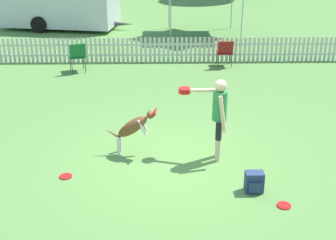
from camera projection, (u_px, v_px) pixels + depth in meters
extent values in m
plane|color=#5B8C42|center=(175.00, 159.00, 9.39)|extent=(240.00, 240.00, 0.00)
cylinder|color=beige|center=(218.00, 150.00, 9.24)|extent=(0.11, 0.11, 0.47)
cylinder|color=black|center=(219.00, 131.00, 9.07)|extent=(0.12, 0.12, 0.38)
cylinder|color=beige|center=(218.00, 146.00, 9.42)|extent=(0.11, 0.11, 0.47)
cylinder|color=black|center=(219.00, 127.00, 9.25)|extent=(0.12, 0.12, 0.38)
cylinder|color=#2D8447|center=(220.00, 106.00, 8.97)|extent=(0.31, 0.31, 0.58)
sphere|color=beige|center=(221.00, 86.00, 8.80)|extent=(0.23, 0.23, 0.23)
cylinder|color=beige|center=(222.00, 114.00, 8.81)|extent=(0.20, 0.19, 0.71)
cylinder|color=beige|center=(202.00, 90.00, 9.10)|extent=(0.71, 0.24, 0.14)
cylinder|color=red|center=(184.00, 92.00, 9.19)|extent=(0.24, 0.24, 0.02)
cylinder|color=red|center=(184.00, 91.00, 9.18)|extent=(0.24, 0.24, 0.02)
cylinder|color=red|center=(185.00, 90.00, 9.17)|extent=(0.24, 0.24, 0.02)
cylinder|color=red|center=(185.00, 89.00, 9.16)|extent=(0.24, 0.24, 0.02)
ellipsoid|color=brown|center=(133.00, 127.00, 9.34)|extent=(0.75, 0.37, 0.63)
ellipsoid|color=white|center=(133.00, 129.00, 9.36)|extent=(0.39, 0.20, 0.31)
sphere|color=brown|center=(150.00, 115.00, 9.20)|extent=(0.15, 0.15, 0.15)
cone|color=brown|center=(153.00, 113.00, 9.18)|extent=(0.15, 0.10, 0.13)
cylinder|color=red|center=(153.00, 113.00, 9.18)|extent=(0.19, 0.25, 0.20)
cone|color=brown|center=(149.00, 111.00, 9.22)|extent=(0.05, 0.05, 0.07)
cone|color=brown|center=(149.00, 113.00, 9.14)|extent=(0.05, 0.05, 0.07)
cylinder|color=white|center=(120.00, 142.00, 9.63)|extent=(0.06, 0.06, 0.41)
cylinder|color=white|center=(118.00, 147.00, 9.45)|extent=(0.06, 0.06, 0.41)
cylinder|color=white|center=(143.00, 124.00, 9.39)|extent=(0.19, 0.08, 0.32)
cylinder|color=white|center=(142.00, 127.00, 9.23)|extent=(0.19, 0.08, 0.32)
cone|color=brown|center=(112.00, 133.00, 9.45)|extent=(0.35, 0.10, 0.23)
cylinder|color=red|center=(284.00, 205.00, 7.86)|extent=(0.24, 0.24, 0.02)
cylinder|color=red|center=(66.00, 176.00, 8.74)|extent=(0.24, 0.24, 0.02)
cube|color=navy|center=(254.00, 182.00, 8.22)|extent=(0.32, 0.21, 0.38)
cube|color=navy|center=(255.00, 187.00, 8.12)|extent=(0.23, 0.04, 0.19)
cube|color=beige|center=(168.00, 55.00, 15.59)|extent=(22.10, 0.04, 0.06)
cube|color=beige|center=(168.00, 45.00, 15.45)|extent=(22.10, 0.04, 0.06)
cube|color=beige|center=(0.00, 51.00, 15.43)|extent=(0.09, 0.02, 0.82)
cube|color=beige|center=(5.00, 51.00, 15.43)|extent=(0.09, 0.02, 0.82)
cube|color=beige|center=(9.00, 51.00, 15.44)|extent=(0.09, 0.02, 0.82)
cube|color=beige|center=(14.00, 51.00, 15.44)|extent=(0.09, 0.02, 0.82)
cube|color=beige|center=(18.00, 51.00, 15.44)|extent=(0.09, 0.02, 0.82)
cube|color=beige|center=(23.00, 51.00, 15.44)|extent=(0.09, 0.02, 0.82)
cube|color=beige|center=(27.00, 51.00, 15.45)|extent=(0.09, 0.02, 0.82)
cube|color=beige|center=(32.00, 51.00, 15.45)|extent=(0.09, 0.02, 0.82)
cube|color=beige|center=(37.00, 51.00, 15.45)|extent=(0.09, 0.02, 0.82)
cube|color=beige|center=(41.00, 50.00, 15.45)|extent=(0.09, 0.02, 0.82)
cube|color=beige|center=(46.00, 50.00, 15.46)|extent=(0.09, 0.02, 0.82)
cube|color=beige|center=(50.00, 50.00, 15.46)|extent=(0.09, 0.02, 0.82)
cube|color=beige|center=(55.00, 50.00, 15.46)|extent=(0.09, 0.02, 0.82)
cube|color=beige|center=(59.00, 50.00, 15.46)|extent=(0.09, 0.02, 0.82)
cube|color=beige|center=(64.00, 50.00, 15.47)|extent=(0.09, 0.02, 0.82)
cube|color=beige|center=(69.00, 50.00, 15.47)|extent=(0.09, 0.02, 0.82)
cube|color=beige|center=(73.00, 50.00, 15.47)|extent=(0.09, 0.02, 0.82)
cube|color=beige|center=(78.00, 50.00, 15.47)|extent=(0.09, 0.02, 0.82)
cube|color=beige|center=(82.00, 50.00, 15.48)|extent=(0.09, 0.02, 0.82)
cube|color=beige|center=(87.00, 50.00, 15.48)|extent=(0.09, 0.02, 0.82)
cube|color=beige|center=(91.00, 50.00, 15.48)|extent=(0.09, 0.02, 0.82)
cube|color=beige|center=(96.00, 50.00, 15.48)|extent=(0.09, 0.02, 0.82)
cube|color=beige|center=(100.00, 50.00, 15.49)|extent=(0.09, 0.02, 0.82)
cube|color=beige|center=(105.00, 50.00, 15.49)|extent=(0.09, 0.02, 0.82)
cube|color=beige|center=(109.00, 50.00, 15.49)|extent=(0.09, 0.02, 0.82)
cube|color=beige|center=(114.00, 50.00, 15.49)|extent=(0.09, 0.02, 0.82)
cube|color=beige|center=(118.00, 50.00, 15.50)|extent=(0.09, 0.02, 0.82)
cube|color=beige|center=(123.00, 50.00, 15.50)|extent=(0.09, 0.02, 0.82)
cube|color=beige|center=(128.00, 50.00, 15.50)|extent=(0.09, 0.02, 0.82)
cube|color=beige|center=(132.00, 50.00, 15.51)|extent=(0.09, 0.02, 0.82)
cube|color=beige|center=(137.00, 50.00, 15.51)|extent=(0.09, 0.02, 0.82)
cube|color=beige|center=(141.00, 50.00, 15.51)|extent=(0.09, 0.02, 0.82)
cube|color=beige|center=(146.00, 50.00, 15.51)|extent=(0.09, 0.02, 0.82)
cube|color=beige|center=(150.00, 50.00, 15.52)|extent=(0.09, 0.02, 0.82)
cube|color=beige|center=(155.00, 50.00, 15.52)|extent=(0.09, 0.02, 0.82)
cube|color=beige|center=(159.00, 50.00, 15.52)|extent=(0.09, 0.02, 0.82)
cube|color=beige|center=(164.00, 50.00, 15.52)|extent=(0.09, 0.02, 0.82)
cube|color=beige|center=(168.00, 50.00, 15.53)|extent=(0.09, 0.02, 0.82)
cube|color=beige|center=(173.00, 50.00, 15.53)|extent=(0.09, 0.02, 0.82)
cube|color=beige|center=(177.00, 50.00, 15.53)|extent=(0.09, 0.02, 0.82)
cube|color=beige|center=(182.00, 50.00, 15.53)|extent=(0.09, 0.02, 0.82)
cube|color=beige|center=(186.00, 50.00, 15.54)|extent=(0.09, 0.02, 0.82)
cube|color=beige|center=(191.00, 50.00, 15.54)|extent=(0.09, 0.02, 0.82)
cube|color=beige|center=(195.00, 50.00, 15.54)|extent=(0.09, 0.02, 0.82)
cube|color=beige|center=(200.00, 50.00, 15.54)|extent=(0.09, 0.02, 0.82)
cube|color=beige|center=(204.00, 50.00, 15.55)|extent=(0.09, 0.02, 0.82)
cube|color=beige|center=(209.00, 50.00, 15.55)|extent=(0.09, 0.02, 0.82)
cube|color=beige|center=(213.00, 50.00, 15.55)|extent=(0.09, 0.02, 0.82)
cube|color=beige|center=(218.00, 50.00, 15.55)|extent=(0.09, 0.02, 0.82)
cube|color=beige|center=(222.00, 50.00, 15.56)|extent=(0.09, 0.02, 0.82)
cube|color=beige|center=(227.00, 50.00, 15.56)|extent=(0.09, 0.02, 0.82)
cube|color=beige|center=(231.00, 50.00, 15.56)|extent=(0.09, 0.02, 0.82)
cube|color=beige|center=(236.00, 50.00, 15.57)|extent=(0.09, 0.02, 0.82)
cube|color=beige|center=(240.00, 49.00, 15.57)|extent=(0.09, 0.02, 0.82)
cube|color=beige|center=(245.00, 49.00, 15.57)|extent=(0.09, 0.02, 0.82)
cube|color=beige|center=(249.00, 49.00, 15.57)|extent=(0.09, 0.02, 0.82)
cube|color=beige|center=(254.00, 49.00, 15.58)|extent=(0.09, 0.02, 0.82)
cube|color=beige|center=(258.00, 49.00, 15.58)|extent=(0.09, 0.02, 0.82)
cube|color=beige|center=(263.00, 49.00, 15.58)|extent=(0.09, 0.02, 0.82)
cube|color=beige|center=(267.00, 49.00, 15.58)|extent=(0.09, 0.02, 0.82)
cube|color=beige|center=(272.00, 49.00, 15.59)|extent=(0.09, 0.02, 0.82)
cube|color=beige|center=(276.00, 49.00, 15.59)|extent=(0.09, 0.02, 0.82)
cube|color=beige|center=(281.00, 49.00, 15.59)|extent=(0.09, 0.02, 0.82)
cube|color=beige|center=(285.00, 49.00, 15.59)|extent=(0.09, 0.02, 0.82)
cube|color=beige|center=(290.00, 49.00, 15.60)|extent=(0.09, 0.02, 0.82)
cube|color=beige|center=(294.00, 49.00, 15.60)|extent=(0.09, 0.02, 0.82)
cube|color=beige|center=(299.00, 49.00, 15.60)|extent=(0.09, 0.02, 0.82)
cube|color=beige|center=(303.00, 49.00, 15.60)|extent=(0.09, 0.02, 0.82)
cube|color=beige|center=(308.00, 49.00, 15.61)|extent=(0.09, 0.02, 0.82)
cube|color=beige|center=(312.00, 49.00, 15.61)|extent=(0.09, 0.02, 0.82)
cube|color=beige|center=(317.00, 49.00, 15.61)|extent=(0.09, 0.02, 0.82)
cube|color=beige|center=(321.00, 49.00, 15.61)|extent=(0.09, 0.02, 0.82)
cube|color=beige|center=(325.00, 49.00, 15.62)|extent=(0.09, 0.02, 0.82)
cube|color=beige|center=(330.00, 49.00, 15.62)|extent=(0.09, 0.02, 0.82)
cube|color=beige|center=(334.00, 49.00, 15.62)|extent=(0.09, 0.02, 0.82)
cylinder|color=#333338|center=(83.00, 62.00, 14.88)|extent=(0.02, 0.02, 0.48)
cylinder|color=#333338|center=(70.00, 63.00, 14.76)|extent=(0.02, 0.02, 0.48)
cylinder|color=#333338|center=(85.00, 65.00, 14.52)|extent=(0.02, 0.02, 0.48)
cylinder|color=#333338|center=(72.00, 66.00, 14.40)|extent=(0.02, 0.02, 0.48)
cube|color=#19662D|center=(77.00, 56.00, 14.55)|extent=(0.61, 0.61, 0.03)
cube|color=#19662D|center=(78.00, 51.00, 14.27)|extent=(0.49, 0.23, 0.46)
cylinder|color=#333338|center=(229.00, 57.00, 15.38)|extent=(0.02, 0.02, 0.45)
cylinder|color=#333338|center=(217.00, 57.00, 15.36)|extent=(0.02, 0.02, 0.45)
cylinder|color=#333338|center=(231.00, 61.00, 14.99)|extent=(0.02, 0.02, 0.45)
cylinder|color=#333338|center=(218.00, 61.00, 14.98)|extent=(0.02, 0.02, 0.45)
cube|color=maroon|center=(224.00, 52.00, 15.09)|extent=(0.50, 0.50, 0.03)
cube|color=maroon|center=(226.00, 48.00, 14.80)|extent=(0.49, 0.10, 0.43)
cylinder|color=#B2B2B2|center=(171.00, 16.00, 17.53)|extent=(0.04, 0.04, 2.11)
cylinder|color=#B2B2B2|center=(242.00, 16.00, 17.58)|extent=(0.04, 0.04, 2.11)
cylinder|color=#B2B2B2|center=(169.00, 4.00, 20.00)|extent=(0.04, 0.04, 2.11)
cylinder|color=#B2B2B2|center=(232.00, 3.00, 20.05)|extent=(0.04, 0.04, 2.11)
cone|color=#3F3F42|center=(124.00, 24.00, 20.03)|extent=(0.82, 0.34, 0.20)
cylinder|color=black|center=(58.00, 15.00, 21.45)|extent=(0.70, 0.29, 0.68)
cylinder|color=black|center=(39.00, 25.00, 19.50)|extent=(0.70, 0.29, 0.68)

